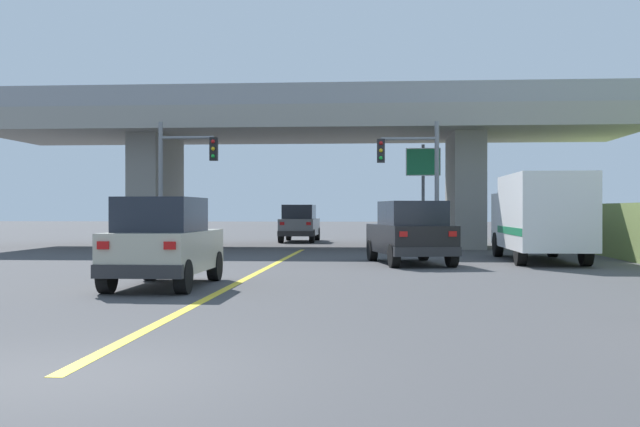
{
  "coord_description": "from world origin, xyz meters",
  "views": [
    {
      "loc": [
        3.37,
        -7.91,
        1.74
      ],
      "look_at": [
        1.37,
        18.49,
        1.62
      ],
      "focal_mm": 44.26,
      "sensor_mm": 36.0,
      "label": 1
    }
  ],
  "objects_px": {
    "traffic_signal_nearside": "(416,171)",
    "traffic_signal_farside": "(180,170)",
    "suv_lead": "(164,242)",
    "box_truck": "(540,216)",
    "sedan_oncoming": "(300,223)",
    "suv_crossing": "(411,233)",
    "highway_sign": "(423,173)"
  },
  "relations": [
    {
      "from": "sedan_oncoming",
      "to": "highway_sign",
      "type": "distance_m",
      "value": 10.35
    },
    {
      "from": "box_truck",
      "to": "suv_lead",
      "type": "bearing_deg",
      "value": -137.06
    },
    {
      "from": "suv_lead",
      "to": "sedan_oncoming",
      "type": "xyz_separation_m",
      "value": [
        0.46,
        25.6,
        0.0
      ]
    },
    {
      "from": "sedan_oncoming",
      "to": "suv_lead",
      "type": "bearing_deg",
      "value": -91.04
    },
    {
      "from": "sedan_oncoming",
      "to": "highway_sign",
      "type": "bearing_deg",
      "value": -51.21
    },
    {
      "from": "sedan_oncoming",
      "to": "traffic_signal_farside",
      "type": "distance_m",
      "value": 11.97
    },
    {
      "from": "highway_sign",
      "to": "sedan_oncoming",
      "type": "bearing_deg",
      "value": 128.79
    },
    {
      "from": "traffic_signal_farside",
      "to": "highway_sign",
      "type": "height_order",
      "value": "traffic_signal_farside"
    },
    {
      "from": "suv_lead",
      "to": "sedan_oncoming",
      "type": "relative_size",
      "value": 0.91
    },
    {
      "from": "traffic_signal_farside",
      "to": "highway_sign",
      "type": "distance_m",
      "value": 10.65
    },
    {
      "from": "traffic_signal_nearside",
      "to": "suv_crossing",
      "type": "bearing_deg",
      "value": -94.27
    },
    {
      "from": "box_truck",
      "to": "sedan_oncoming",
      "type": "bearing_deg",
      "value": 121.28
    },
    {
      "from": "suv_lead",
      "to": "sedan_oncoming",
      "type": "height_order",
      "value": "same"
    },
    {
      "from": "sedan_oncoming",
      "to": "traffic_signal_farside",
      "type": "height_order",
      "value": "traffic_signal_farside"
    },
    {
      "from": "suv_crossing",
      "to": "suv_lead",
      "type": "bearing_deg",
      "value": -137.99
    },
    {
      "from": "suv_lead",
      "to": "box_truck",
      "type": "xyz_separation_m",
      "value": [
        10.23,
        9.52,
        0.54
      ]
    },
    {
      "from": "sedan_oncoming",
      "to": "traffic_signal_nearside",
      "type": "bearing_deg",
      "value": -62.22
    },
    {
      "from": "suv_crossing",
      "to": "sedan_oncoming",
      "type": "distance_m",
      "value": 18.39
    },
    {
      "from": "suv_crossing",
      "to": "traffic_signal_farside",
      "type": "distance_m",
      "value": 11.53
    },
    {
      "from": "suv_lead",
      "to": "suv_crossing",
      "type": "xyz_separation_m",
      "value": [
        5.84,
        8.02,
        0.0
      ]
    },
    {
      "from": "suv_crossing",
      "to": "traffic_signal_farside",
      "type": "height_order",
      "value": "traffic_signal_farside"
    },
    {
      "from": "suv_lead",
      "to": "box_truck",
      "type": "bearing_deg",
      "value": 42.94
    },
    {
      "from": "traffic_signal_farside",
      "to": "suv_crossing",
      "type": "bearing_deg",
      "value": -35.21
    },
    {
      "from": "suv_crossing",
      "to": "box_truck",
      "type": "relative_size",
      "value": 0.69
    },
    {
      "from": "suv_lead",
      "to": "traffic_signal_farside",
      "type": "bearing_deg",
      "value": 103.08
    },
    {
      "from": "sedan_oncoming",
      "to": "highway_sign",
      "type": "relative_size",
      "value": 1.01
    },
    {
      "from": "traffic_signal_farside",
      "to": "highway_sign",
      "type": "relative_size",
      "value": 1.16
    },
    {
      "from": "box_truck",
      "to": "sedan_oncoming",
      "type": "xyz_separation_m",
      "value": [
        -9.77,
        16.08,
        -0.53
      ]
    },
    {
      "from": "traffic_signal_nearside",
      "to": "traffic_signal_farside",
      "type": "height_order",
      "value": "traffic_signal_farside"
    },
    {
      "from": "suv_lead",
      "to": "traffic_signal_nearside",
      "type": "relative_size",
      "value": 0.8
    },
    {
      "from": "suv_crossing",
      "to": "highway_sign",
      "type": "bearing_deg",
      "value": 72.61
    },
    {
      "from": "box_truck",
      "to": "traffic_signal_nearside",
      "type": "relative_size",
      "value": 1.31
    }
  ]
}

